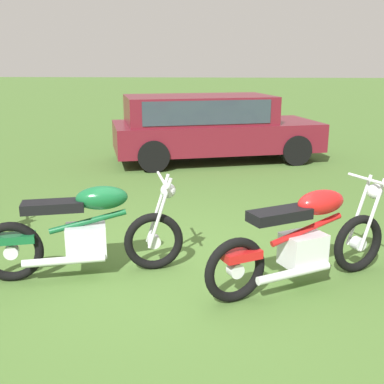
% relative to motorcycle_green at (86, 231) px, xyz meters
% --- Properties ---
extents(ground_plane, '(120.00, 120.00, 0.00)m').
position_rel_motorcycle_green_xyz_m(ground_plane, '(0.99, 0.25, -0.48)').
color(ground_plane, '#476B2D').
extents(motorcycle_green, '(2.00, 0.88, 1.02)m').
position_rel_motorcycle_green_xyz_m(motorcycle_green, '(0.00, 0.00, 0.00)').
color(motorcycle_green, black).
rests_on(motorcycle_green, ground).
extents(motorcycle_red, '(1.88, 1.27, 1.02)m').
position_rel_motorcycle_green_xyz_m(motorcycle_red, '(2.18, -0.08, 0.00)').
color(motorcycle_red, black).
rests_on(motorcycle_red, ground).
extents(car_burgundy, '(4.79, 3.01, 1.43)m').
position_rel_motorcycle_green_xyz_m(car_burgundy, '(1.00, 5.93, 0.36)').
color(car_burgundy, maroon).
rests_on(car_burgundy, ground).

